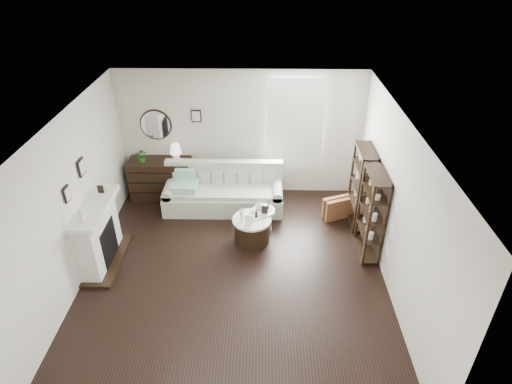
{
  "coord_description": "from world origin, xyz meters",
  "views": [
    {
      "loc": [
        0.46,
        -5.42,
        4.97
      ],
      "look_at": [
        0.35,
        0.8,
        1.14
      ],
      "focal_mm": 30.0,
      "sensor_mm": 36.0,
      "label": 1
    }
  ],
  "objects_px": {
    "dresser": "(161,178)",
    "pedestal_table": "(263,212)",
    "sofa": "(224,194)",
    "drum_table": "(252,230)"
  },
  "relations": [
    {
      "from": "dresser",
      "to": "drum_table",
      "type": "xyz_separation_m",
      "value": [
        1.98,
        -1.55,
        -0.18
      ]
    },
    {
      "from": "dresser",
      "to": "pedestal_table",
      "type": "height_order",
      "value": "dresser"
    },
    {
      "from": "sofa",
      "to": "drum_table",
      "type": "distance_m",
      "value": 1.31
    },
    {
      "from": "drum_table",
      "to": "pedestal_table",
      "type": "xyz_separation_m",
      "value": [
        0.21,
        0.25,
        0.23
      ]
    },
    {
      "from": "drum_table",
      "to": "dresser",
      "type": "bearing_deg",
      "value": 141.91
    },
    {
      "from": "dresser",
      "to": "pedestal_table",
      "type": "relative_size",
      "value": 2.44
    },
    {
      "from": "sofa",
      "to": "pedestal_table",
      "type": "relative_size",
      "value": 4.58
    },
    {
      "from": "drum_table",
      "to": "sofa",
      "type": "bearing_deg",
      "value": 117.86
    },
    {
      "from": "dresser",
      "to": "pedestal_table",
      "type": "bearing_deg",
      "value": -30.67
    },
    {
      "from": "dresser",
      "to": "pedestal_table",
      "type": "xyz_separation_m",
      "value": [
        2.19,
        -1.3,
        0.05
      ]
    }
  ]
}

